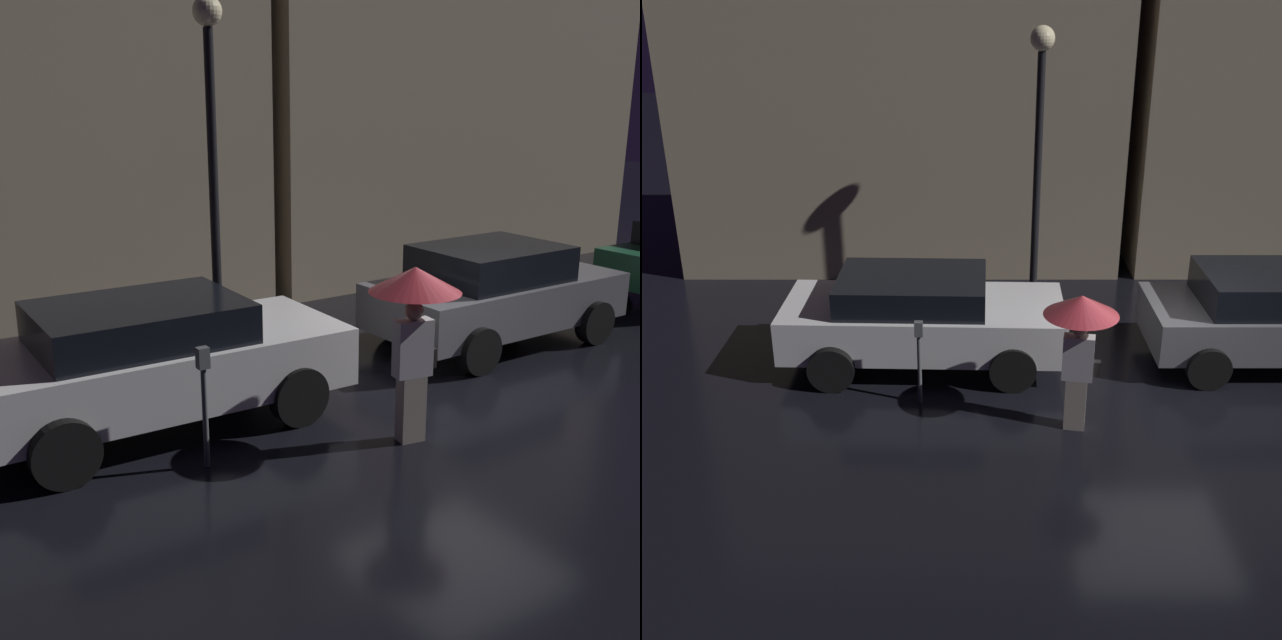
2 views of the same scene
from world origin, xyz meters
TOP-DOWN VIEW (x-y plane):
  - ground_plane at (0.00, 0.00)m, footprint 60.00×60.00m
  - building_facade_right at (5.16, 6.50)m, footprint 9.25×3.00m
  - parked_car_white at (-3.61, 1.33)m, footprint 4.43×2.05m
  - parked_car_grey at (1.92, 1.40)m, footprint 3.95×2.05m
  - pedestrian_with_umbrella at (-1.41, -0.64)m, footprint 1.00×1.00m
  - parking_meter at (-3.58, 0.04)m, footprint 0.12×0.10m
  - street_lamp_near at (-1.66, 3.56)m, footprint 0.41×0.41m

SIDE VIEW (x-z plane):
  - ground_plane at x=0.00m, z-range 0.00..0.00m
  - parked_car_grey at x=1.92m, z-range 0.04..1.56m
  - parked_car_white at x=-3.61m, z-range 0.06..1.55m
  - parking_meter at x=-3.58m, z-range 0.15..1.45m
  - pedestrian_with_umbrella at x=-1.41m, z-range 0.57..2.56m
  - street_lamp_near at x=-1.66m, z-range 0.88..5.86m
  - building_facade_right at x=5.16m, z-range 0.00..7.59m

